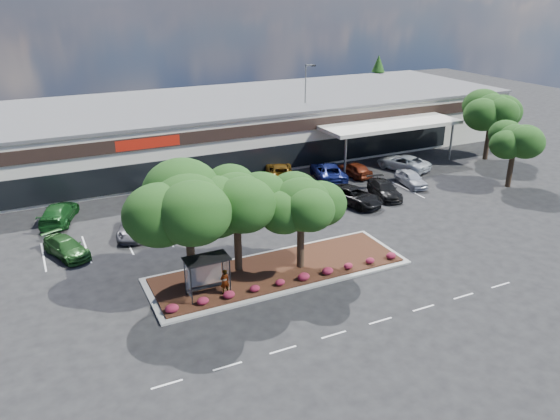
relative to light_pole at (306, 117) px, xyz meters
name	(u,v)px	position (x,y,z in m)	size (l,w,h in m)	color
ground	(334,292)	(-12.91, -27.98, -4.67)	(160.00, 160.00, 0.00)	black
retail_store	(182,130)	(-12.85, 5.92, -1.52)	(80.40, 25.20, 6.25)	silver
landscape_island	(279,270)	(-14.91, -23.98, -4.55)	(18.00, 6.00, 0.26)	#9B9B96
lane_markings	(265,232)	(-13.05, -17.56, -4.67)	(33.12, 20.06, 0.01)	silver
shrub_row	(293,279)	(-14.91, -26.08, -4.16)	(17.00, 0.80, 0.50)	maroon
bus_shelter	(206,265)	(-20.41, -25.04, -2.37)	(2.75, 1.55, 2.59)	black
island_tree_west	(189,229)	(-20.91, -23.48, -0.47)	(7.20, 7.20, 7.89)	#163E11
island_tree_mid	(237,220)	(-17.41, -22.78, -0.75)	(6.60, 6.60, 7.32)	#163E11
island_tree_east	(301,223)	(-13.41, -24.28, -1.16)	(5.80, 5.80, 6.50)	#163E11
tree_east_near	(513,155)	(13.09, -17.98, -1.42)	(5.60, 5.60, 6.51)	#163E11
tree_east_far	(490,126)	(18.09, -9.98, -0.86)	(6.40, 6.40, 7.62)	#163E11
conifer_north_east	(377,84)	(21.09, 16.02, -0.17)	(3.96, 3.96, 9.00)	#163E11
person_waiting	(225,282)	(-19.41, -25.46, -3.57)	(0.61, 0.40, 1.68)	#594C47
light_pole	(306,117)	(0.00, 0.00, 0.00)	(1.43, 0.58, 10.50)	#9B9B96
car_0	(66,247)	(-27.81, -14.99, -4.00)	(1.88, 4.62, 1.34)	#1D4A1B
car_1	(134,226)	(-22.56, -13.41, -3.96)	(2.36, 5.12, 1.42)	#5E5C65
car_2	(164,219)	(-20.16, -13.35, -3.85)	(2.31, 5.68, 1.65)	brown
car_3	(236,203)	(-13.47, -12.36, -3.87)	(2.66, 5.77, 1.60)	black
car_4	(296,199)	(-8.26, -13.61, -4.00)	(1.89, 4.64, 1.35)	#870409
car_6	(354,196)	(-3.26, -15.40, -3.89)	(2.59, 5.62, 1.56)	black
car_7	(384,189)	(0.37, -15.01, -3.95)	(2.01, 4.95, 1.44)	black
car_8	(411,179)	(4.59, -13.63, -3.94)	(1.73, 4.31, 1.47)	#ABAEB8
car_9	(59,213)	(-27.68, -8.12, -3.86)	(2.27, 5.57, 1.62)	#144919
car_10	(153,195)	(-19.56, -7.11, -3.95)	(2.40, 5.21, 1.45)	#B3B3B3
car_11	(203,192)	(-15.24, -8.43, -3.86)	(1.72, 4.92, 1.62)	#58575F
car_12	(199,184)	(-14.84, -6.02, -3.98)	(2.29, 4.96, 1.38)	#1B4517
car_13	(280,172)	(-6.26, -6.16, -3.86)	(2.69, 5.84, 1.62)	brown
car_14	(302,183)	(-5.68, -9.84, -3.98)	(1.47, 4.22, 1.39)	maroon
car_15	(328,171)	(-1.82, -8.34, -3.82)	(2.81, 6.10, 1.70)	navy
car_16	(354,169)	(1.14, -8.65, -3.91)	(1.79, 4.44, 1.51)	maroon
car_17	(403,163)	(7.02, -9.16, -3.86)	(2.71, 5.87, 1.63)	silver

